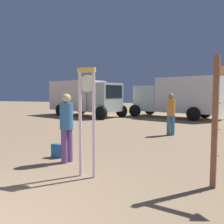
{
  "coord_description": "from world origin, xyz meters",
  "views": [
    {
      "loc": [
        2.66,
        -1.9,
        1.79
      ],
      "look_at": [
        0.21,
        5.13,
        1.2
      ],
      "focal_mm": 37.99,
      "sensor_mm": 36.0,
      "label": 1
    }
  ],
  "objects_px": {
    "box_truck_near": "(180,96)",
    "person_distant": "(171,112)",
    "person_near_clock": "(67,124)",
    "backpack": "(58,151)",
    "standing_clock": "(87,112)",
    "box_truck_far": "(84,96)"
  },
  "relations": [
    {
      "from": "backpack",
      "to": "box_truck_near",
      "type": "height_order",
      "value": "box_truck_near"
    },
    {
      "from": "standing_clock",
      "to": "backpack",
      "type": "distance_m",
      "value": 2.18
    },
    {
      "from": "standing_clock",
      "to": "backpack",
      "type": "relative_size",
      "value": 6.07
    },
    {
      "from": "standing_clock",
      "to": "box_truck_near",
      "type": "distance_m",
      "value": 13.22
    },
    {
      "from": "backpack",
      "to": "person_distant",
      "type": "height_order",
      "value": "person_distant"
    },
    {
      "from": "person_near_clock",
      "to": "box_truck_far",
      "type": "distance_m",
      "value": 12.74
    },
    {
      "from": "backpack",
      "to": "box_truck_far",
      "type": "xyz_separation_m",
      "value": [
        -4.69,
        11.3,
        1.36
      ]
    },
    {
      "from": "person_near_clock",
      "to": "backpack",
      "type": "relative_size",
      "value": 4.65
    },
    {
      "from": "box_truck_near",
      "to": "box_truck_far",
      "type": "relative_size",
      "value": 1.04
    },
    {
      "from": "person_distant",
      "to": "box_truck_far",
      "type": "xyz_separation_m",
      "value": [
        -7.34,
        6.67,
        0.55
      ]
    },
    {
      "from": "person_near_clock",
      "to": "person_distant",
      "type": "bearing_deg",
      "value": 66.49
    },
    {
      "from": "box_truck_far",
      "to": "person_near_clock",
      "type": "bearing_deg",
      "value": -66.0
    },
    {
      "from": "box_truck_near",
      "to": "person_distant",
      "type": "bearing_deg",
      "value": -89.37
    },
    {
      "from": "person_near_clock",
      "to": "backpack",
      "type": "distance_m",
      "value": 1.0
    },
    {
      "from": "person_distant",
      "to": "box_truck_near",
      "type": "distance_m",
      "value": 7.45
    },
    {
      "from": "person_distant",
      "to": "standing_clock",
      "type": "bearing_deg",
      "value": -101.9
    },
    {
      "from": "backpack",
      "to": "box_truck_near",
      "type": "xyz_separation_m",
      "value": [
        2.57,
        12.06,
        1.39
      ]
    },
    {
      "from": "backpack",
      "to": "person_near_clock",
      "type": "bearing_deg",
      "value": -33.86
    },
    {
      "from": "standing_clock",
      "to": "box_truck_far",
      "type": "height_order",
      "value": "box_truck_far"
    },
    {
      "from": "person_near_clock",
      "to": "backpack",
      "type": "bearing_deg",
      "value": 146.14
    },
    {
      "from": "person_distant",
      "to": "box_truck_far",
      "type": "distance_m",
      "value": 9.93
    },
    {
      "from": "standing_clock",
      "to": "person_near_clock",
      "type": "relative_size",
      "value": 1.31
    }
  ]
}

